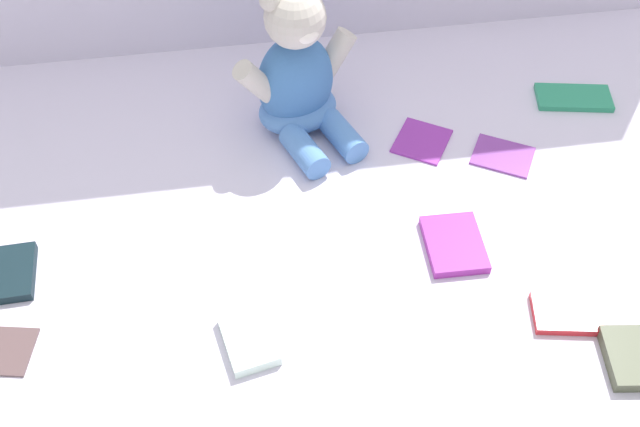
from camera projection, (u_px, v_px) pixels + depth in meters
name	position (u px, v px, depth m)	size (l,w,h in m)	color
ground_plane	(309.00, 208.00, 1.20)	(3.20, 3.20, 0.00)	silver
teddy_bear	(298.00, 78.00, 1.25)	(0.23, 0.23, 0.27)	#3F72B2
book_case_0	(454.00, 244.00, 1.14)	(0.09, 0.11, 0.01)	purple
book_case_1	(249.00, 340.00, 1.03)	(0.07, 0.10, 0.02)	white
book_case_2	(566.00, 313.00, 1.06)	(0.07, 0.09, 0.01)	red
book_case_4	(503.00, 155.00, 1.27)	(0.08, 0.10, 0.01)	purple
book_case_5	(422.00, 140.00, 1.29)	(0.09, 0.09, 0.01)	purple
book_case_6	(574.00, 98.00, 1.37)	(0.07, 0.13, 0.01)	#2C9366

